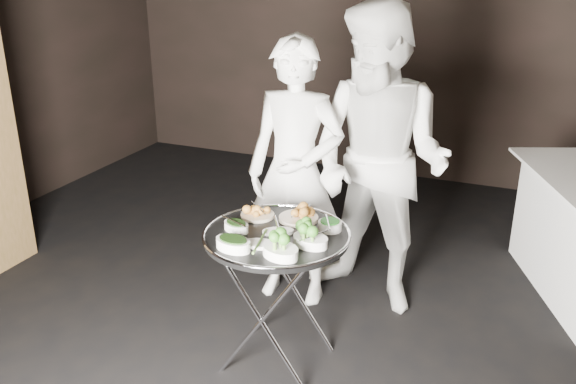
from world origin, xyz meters
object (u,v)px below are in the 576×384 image
at_px(tray_stand, 277,293).
at_px(serving_tray, 277,235).
at_px(waiter_left, 295,174).
at_px(waiter_right, 379,163).

bearing_deg(tray_stand, serving_tray, -93.58).
distance_m(serving_tray, waiter_left, 0.73).
distance_m(serving_tray, waiter_right, 0.90).
distance_m(tray_stand, serving_tray, 0.34).
height_order(waiter_left, waiter_right, waiter_right).
height_order(serving_tray, waiter_right, waiter_right).
xyz_separation_m(tray_stand, serving_tray, (-0.00, -0.00, 0.34)).
xyz_separation_m(serving_tray, waiter_left, (-0.18, 0.70, 0.07)).
bearing_deg(waiter_left, waiter_right, 11.07).
xyz_separation_m(waiter_left, waiter_right, (0.49, 0.12, 0.10)).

